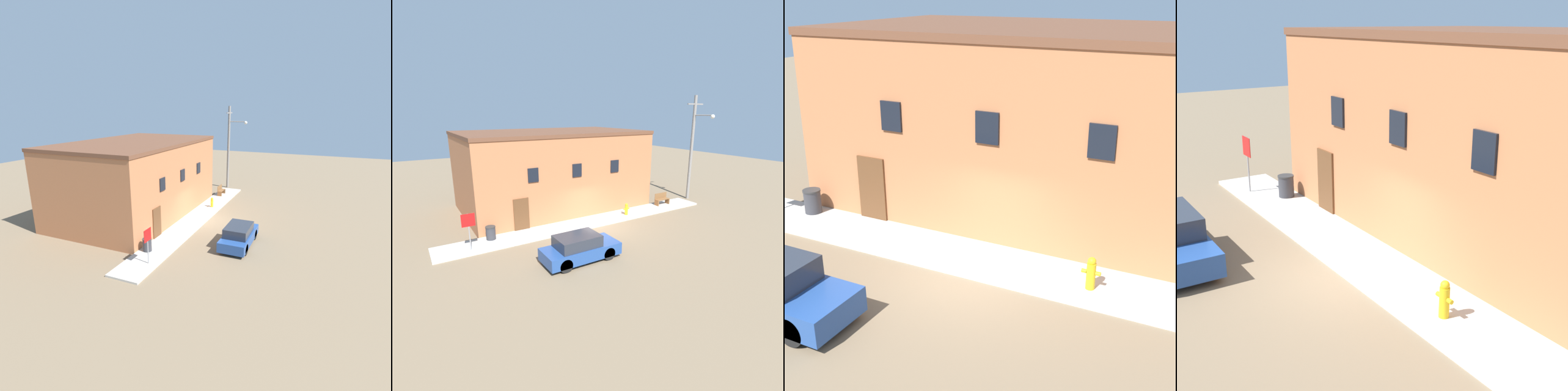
{
  "view_description": "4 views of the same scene",
  "coord_description": "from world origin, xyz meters",
  "views": [
    {
      "loc": [
        -21.19,
        -8.0,
        8.61
      ],
      "look_at": [
        -0.12,
        1.0,
        2.0
      ],
      "focal_mm": 28.0,
      "sensor_mm": 36.0,
      "label": 1
    },
    {
      "loc": [
        -10.54,
        -15.91,
        7.42
      ],
      "look_at": [
        -0.12,
        1.0,
        2.0
      ],
      "focal_mm": 28.0,
      "sensor_mm": 36.0,
      "label": 2
    },
    {
      "loc": [
        5.96,
        -11.11,
        7.22
      ],
      "look_at": [
        -0.12,
        1.0,
        2.0
      ],
      "focal_mm": 50.0,
      "sensor_mm": 36.0,
      "label": 3
    },
    {
      "loc": [
        11.03,
        -6.23,
        6.3
      ],
      "look_at": [
        -0.12,
        1.0,
        2.0
      ],
      "focal_mm": 50.0,
      "sensor_mm": 36.0,
      "label": 4
    }
  ],
  "objects": [
    {
      "name": "fire_hydrant",
      "position": [
        3.08,
        0.78,
        0.56
      ],
      "size": [
        0.49,
        0.23,
        0.87
      ],
      "color": "gold",
      "rests_on": "sidewalk"
    },
    {
      "name": "utility_pole",
      "position": [
        10.8,
        1.66,
        4.71
      ],
      "size": [
        1.8,
        2.08,
        8.8
      ],
      "color": "gray",
      "rests_on": "ground"
    },
    {
      "name": "trash_bin",
      "position": [
        -6.61,
        1.46,
        0.53
      ],
      "size": [
        0.58,
        0.58,
        0.8
      ],
      "color": "#333338",
      "rests_on": "sidewalk"
    },
    {
      "name": "parked_car",
      "position": [
        -3.34,
        -3.43,
        0.67
      ],
      "size": [
        4.05,
        1.68,
        1.41
      ],
      "color": "black",
      "rests_on": "ground"
    },
    {
      "name": "ground_plane",
      "position": [
        0.0,
        0.0,
        0.0
      ],
      "size": [
        80.0,
        80.0,
        0.0
      ],
      "primitive_type": "plane",
      "color": "#7A664C"
    },
    {
      "name": "bench",
      "position": [
        7.2,
        1.34,
        0.56
      ],
      "size": [
        1.26,
        0.44,
        0.94
      ],
      "color": "brown",
      "rests_on": "sidewalk"
    },
    {
      "name": "sidewalk",
      "position": [
        0.0,
        1.0,
        0.06
      ],
      "size": [
        19.88,
        2.01,
        0.12
      ],
      "color": "#BCB7AD",
      "rests_on": "ground"
    },
    {
      "name": "brick_building",
      "position": [
        -0.39,
        6.15,
        3.03
      ],
      "size": [
        13.76,
        8.41,
        6.05
      ],
      "color": "#B26B42",
      "rests_on": "ground"
    },
    {
      "name": "stop_sign",
      "position": [
        -7.94,
        0.55,
        1.59
      ],
      "size": [
        0.72,
        0.06,
        2.09
      ],
      "color": "gray",
      "rests_on": "sidewalk"
    }
  ]
}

